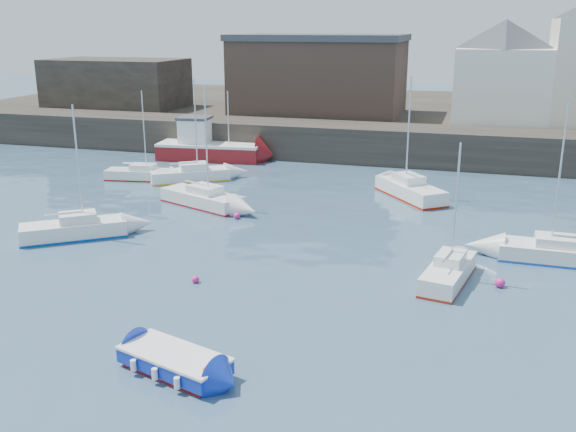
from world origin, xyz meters
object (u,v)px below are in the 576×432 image
(sailboat_d, at_px, (562,253))
(buoy_far, at_px, (237,219))
(buoy_near, at_px, (196,283))
(fishing_boat, at_px, (207,146))
(sailboat_f, at_px, (410,190))
(sailboat_h, at_px, (190,174))
(sailboat_a, at_px, (74,229))
(sailboat_c, at_px, (448,272))
(blue_dinghy, at_px, (174,361))
(sailboat_e, at_px, (141,174))
(buoy_mid, at_px, (500,287))
(sailboat_b, at_px, (202,198))

(sailboat_d, relative_size, buoy_far, 20.49)
(buoy_far, bearing_deg, buoy_near, -79.80)
(fishing_boat, height_order, sailboat_f, sailboat_f)
(buoy_near, bearing_deg, sailboat_h, 115.45)
(sailboat_a, distance_m, sailboat_c, 20.11)
(blue_dinghy, distance_m, sailboat_e, 29.08)
(sailboat_d, relative_size, buoy_mid, 17.24)
(buoy_near, relative_size, buoy_mid, 0.77)
(sailboat_b, xyz_separation_m, sailboat_c, (15.99, -8.67, -0.02))
(fishing_boat, relative_size, buoy_far, 24.29)
(sailboat_d, bearing_deg, buoy_near, -154.93)
(blue_dinghy, bearing_deg, sailboat_b, 111.25)
(sailboat_c, height_order, sailboat_e, sailboat_e)
(sailboat_e, bearing_deg, sailboat_f, 1.23)
(buoy_near, bearing_deg, sailboat_d, 25.07)
(buoy_far, bearing_deg, blue_dinghy, -75.78)
(sailboat_b, xyz_separation_m, sailboat_e, (-7.49, 5.43, -0.07))
(sailboat_f, distance_m, buoy_far, 12.41)
(buoy_mid, bearing_deg, buoy_near, -165.59)
(sailboat_e, bearing_deg, blue_dinghy, -58.83)
(sailboat_d, bearing_deg, fishing_boat, 145.70)
(buoy_near, height_order, buoy_mid, buoy_mid)
(sailboat_d, height_order, buoy_mid, sailboat_d)
(sailboat_b, relative_size, buoy_far, 20.46)
(blue_dinghy, xyz_separation_m, sailboat_f, (5.11, 25.31, 0.15))
(fishing_boat, distance_m, sailboat_e, 8.79)
(sailboat_b, height_order, sailboat_e, sailboat_b)
(sailboat_h, bearing_deg, buoy_mid, -33.88)
(sailboat_f, height_order, buoy_near, sailboat_f)
(blue_dinghy, xyz_separation_m, fishing_boat, (-13.30, 33.47, 0.73))
(fishing_boat, height_order, sailboat_d, sailboat_d)
(fishing_boat, height_order, sailboat_b, sailboat_b)
(blue_dinghy, distance_m, fishing_boat, 36.02)
(sailboat_a, bearing_deg, sailboat_f, 39.65)
(sailboat_h, distance_m, buoy_far, 10.73)
(sailboat_f, bearing_deg, buoy_far, -140.08)
(blue_dinghy, xyz_separation_m, buoy_near, (-2.61, 7.43, -0.42))
(sailboat_c, bearing_deg, fishing_boat, 133.76)
(sailboat_h, bearing_deg, blue_dinghy, -66.26)
(fishing_boat, xyz_separation_m, sailboat_a, (1.63, -22.06, -0.63))
(sailboat_a, height_order, sailboat_h, sailboat_h)
(sailboat_h, height_order, buoy_near, sailboat_h)
(blue_dinghy, distance_m, sailboat_h, 27.96)
(sailboat_e, bearing_deg, sailboat_b, -35.97)
(sailboat_c, relative_size, sailboat_h, 0.85)
(sailboat_d, bearing_deg, buoy_far, 172.74)
(fishing_boat, distance_m, buoy_far, 18.44)
(blue_dinghy, relative_size, sailboat_e, 0.64)
(sailboat_d, xyz_separation_m, buoy_mid, (-2.99, -4.21, -0.47))
(sailboat_c, distance_m, sailboat_f, 14.91)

